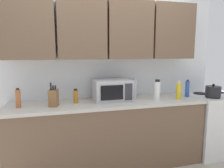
# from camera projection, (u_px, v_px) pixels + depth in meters

# --- Properties ---
(wall_back_with_cabinets) EXTENTS (3.43, 0.38, 2.60)m
(wall_back_with_cabinets) POSITION_uv_depth(u_px,v_px,m) (104.00, 49.00, 2.86)
(wall_back_with_cabinets) COLOR white
(wall_back_with_cabinets) RESTS_ON ground_plane
(counter_run) EXTENTS (2.56, 0.63, 0.90)m
(counter_run) POSITION_uv_depth(u_px,v_px,m) (108.00, 134.00, 2.81)
(counter_run) COLOR brown
(counter_run) RESTS_ON ground_plane
(stove_range) EXTENTS (0.76, 0.64, 0.91)m
(stove_range) POSITION_uv_depth(u_px,v_px,m) (213.00, 123.00, 3.22)
(stove_range) COLOR silver
(stove_range) RESTS_ON ground_plane
(kettle) EXTENTS (0.21, 0.21, 0.19)m
(kettle) POSITION_uv_depth(u_px,v_px,m) (213.00, 91.00, 2.96)
(kettle) COLOR black
(kettle) RESTS_ON stove_range
(microwave) EXTENTS (0.48, 0.37, 0.28)m
(microwave) POSITION_uv_depth(u_px,v_px,m) (112.00, 90.00, 2.78)
(microwave) COLOR #B7B7BC
(microwave) RESTS_ON counter_run
(knife_block) EXTENTS (0.13, 0.14, 0.29)m
(knife_block) POSITION_uv_depth(u_px,v_px,m) (54.00, 98.00, 2.48)
(knife_block) COLOR brown
(knife_block) RESTS_ON counter_run
(bottle_white_jar) EXTENTS (0.08, 0.08, 0.28)m
(bottle_white_jar) POSITION_uv_depth(u_px,v_px,m) (157.00, 90.00, 2.78)
(bottle_white_jar) COLOR white
(bottle_white_jar) RESTS_ON counter_run
(bottle_amber_vinegar) EXTENTS (0.06, 0.06, 0.18)m
(bottle_amber_vinegar) POSITION_uv_depth(u_px,v_px,m) (76.00, 96.00, 2.64)
(bottle_amber_vinegar) COLOR #AD701E
(bottle_amber_vinegar) RESTS_ON counter_run
(bottle_clear_tall) EXTENTS (0.07, 0.07, 0.27)m
(bottle_clear_tall) POSITION_uv_depth(u_px,v_px,m) (134.00, 88.00, 2.98)
(bottle_clear_tall) COLOR silver
(bottle_clear_tall) RESTS_ON counter_run
(bottle_yellow_mustard) EXTENTS (0.07, 0.07, 0.25)m
(bottle_yellow_mustard) POSITION_uv_depth(u_px,v_px,m) (179.00, 91.00, 2.86)
(bottle_yellow_mustard) COLOR gold
(bottle_yellow_mustard) RESTS_ON counter_run
(bottle_spice_jar) EXTENTS (0.06, 0.06, 0.23)m
(bottle_spice_jar) POSITION_uv_depth(u_px,v_px,m) (18.00, 98.00, 2.42)
(bottle_spice_jar) COLOR #BC6638
(bottle_spice_jar) RESTS_ON counter_run
(bottle_blue_cleaner) EXTENTS (0.06, 0.06, 0.25)m
(bottle_blue_cleaner) POSITION_uv_depth(u_px,v_px,m) (187.00, 89.00, 3.01)
(bottle_blue_cleaner) COLOR #2D56B7
(bottle_blue_cleaner) RESTS_ON counter_run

